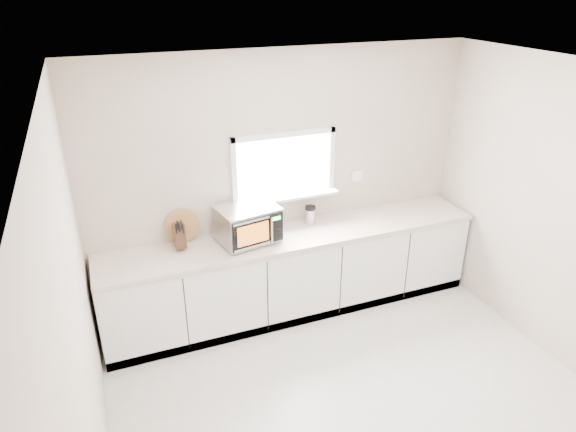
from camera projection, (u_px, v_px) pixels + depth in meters
ground at (373, 423)px, 4.15m from camera, size 4.00×4.00×0.00m
back_wall at (284, 183)px, 5.25m from camera, size 4.00×0.17×2.70m
cabinets at (294, 274)px, 5.40m from camera, size 3.92×0.60×0.88m
countertop at (295, 236)px, 5.19m from camera, size 3.92×0.64×0.04m
microwave at (248, 223)px, 4.97m from camera, size 0.62×0.53×0.36m
knife_block at (180, 236)px, 4.86m from camera, size 0.11×0.22×0.31m
cutting_board at (182, 226)px, 4.97m from camera, size 0.34×0.08×0.34m
coffee_grinder at (310, 215)px, 5.37m from camera, size 0.13×0.13×0.20m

